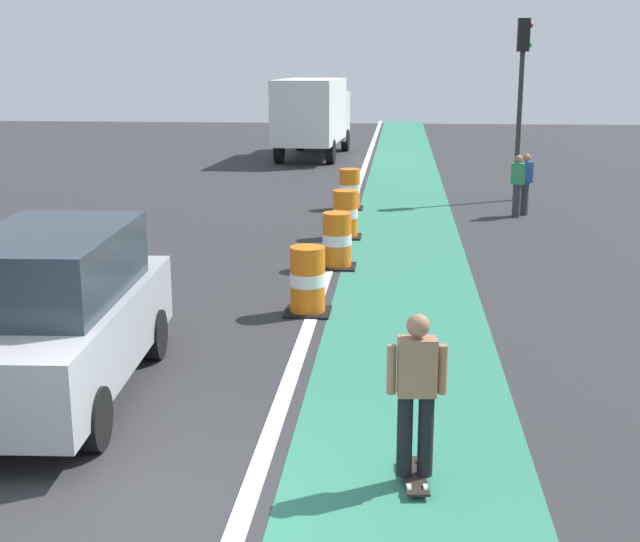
{
  "coord_description": "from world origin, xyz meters",
  "views": [
    {
      "loc": [
        2.24,
        -6.68,
        3.96
      ],
      "look_at": [
        1.16,
        5.01,
        1.1
      ],
      "focal_mm": 48.64,
      "sensor_mm": 36.0,
      "label": 1
    }
  ],
  "objects_px": {
    "parked_suv_nearest": "(54,315)",
    "traffic_light_corner": "(522,77)",
    "delivery_truck_down_block": "(313,113)",
    "traffic_barrel_far": "(350,189)",
    "traffic_barrel_mid": "(337,241)",
    "traffic_barrel_front": "(308,281)",
    "skateboarder_on_lane": "(416,393)",
    "pedestrian_waiting": "(517,184)",
    "pedestrian_crossing": "(525,182)",
    "traffic_barrel_back": "(345,215)"
  },
  "relations": [
    {
      "from": "parked_suv_nearest",
      "to": "traffic_light_corner",
      "type": "distance_m",
      "value": 17.74
    },
    {
      "from": "parked_suv_nearest",
      "to": "delivery_truck_down_block",
      "type": "bearing_deg",
      "value": 89.11
    },
    {
      "from": "traffic_barrel_far",
      "to": "traffic_barrel_mid",
      "type": "bearing_deg",
      "value": -88.65
    },
    {
      "from": "traffic_barrel_front",
      "to": "delivery_truck_down_block",
      "type": "height_order",
      "value": "delivery_truck_down_block"
    },
    {
      "from": "skateboarder_on_lane",
      "to": "parked_suv_nearest",
      "type": "distance_m",
      "value": 4.61
    },
    {
      "from": "parked_suv_nearest",
      "to": "traffic_barrel_front",
      "type": "height_order",
      "value": "parked_suv_nearest"
    },
    {
      "from": "skateboarder_on_lane",
      "to": "delivery_truck_down_block",
      "type": "xyz_separation_m",
      "value": [
        -3.82,
        28.54,
        0.94
      ]
    },
    {
      "from": "traffic_barrel_mid",
      "to": "traffic_light_corner",
      "type": "xyz_separation_m",
      "value": [
        4.56,
        8.91,
        2.97
      ]
    },
    {
      "from": "delivery_truck_down_block",
      "to": "pedestrian_waiting",
      "type": "relative_size",
      "value": 4.79
    },
    {
      "from": "delivery_truck_down_block",
      "to": "pedestrian_crossing",
      "type": "bearing_deg",
      "value": -62.69
    },
    {
      "from": "delivery_truck_down_block",
      "to": "pedestrian_crossing",
      "type": "distance_m",
      "value": 15.06
    },
    {
      "from": "parked_suv_nearest",
      "to": "delivery_truck_down_block",
      "type": "relative_size",
      "value": 0.61
    },
    {
      "from": "traffic_barrel_front",
      "to": "traffic_light_corner",
      "type": "bearing_deg",
      "value": 68.37
    },
    {
      "from": "traffic_barrel_mid",
      "to": "traffic_barrel_far",
      "type": "distance_m",
      "value": 6.98
    },
    {
      "from": "traffic_barrel_far",
      "to": "pedestrian_crossing",
      "type": "xyz_separation_m",
      "value": [
        4.63,
        -0.62,
        0.33
      ]
    },
    {
      "from": "skateboarder_on_lane",
      "to": "parked_suv_nearest",
      "type": "xyz_separation_m",
      "value": [
        -4.24,
        1.8,
        0.12
      ]
    },
    {
      "from": "traffic_barrel_mid",
      "to": "pedestrian_waiting",
      "type": "bearing_deg",
      "value": 55.08
    },
    {
      "from": "parked_suv_nearest",
      "to": "traffic_barrel_back",
      "type": "height_order",
      "value": "parked_suv_nearest"
    },
    {
      "from": "traffic_barrel_back",
      "to": "traffic_barrel_far",
      "type": "height_order",
      "value": "same"
    },
    {
      "from": "traffic_barrel_back",
      "to": "delivery_truck_down_block",
      "type": "relative_size",
      "value": 0.14
    },
    {
      "from": "traffic_barrel_back",
      "to": "traffic_light_corner",
      "type": "distance_m",
      "value": 8.06
    },
    {
      "from": "traffic_barrel_front",
      "to": "delivery_truck_down_block",
      "type": "relative_size",
      "value": 0.14
    },
    {
      "from": "skateboarder_on_lane",
      "to": "parked_suv_nearest",
      "type": "height_order",
      "value": "parked_suv_nearest"
    },
    {
      "from": "parked_suv_nearest",
      "to": "traffic_barrel_mid",
      "type": "xyz_separation_m",
      "value": [
        2.85,
        7.02,
        -0.5
      ]
    },
    {
      "from": "traffic_barrel_mid",
      "to": "delivery_truck_down_block",
      "type": "height_order",
      "value": "delivery_truck_down_block"
    },
    {
      "from": "parked_suv_nearest",
      "to": "traffic_barrel_far",
      "type": "distance_m",
      "value": 14.26
    },
    {
      "from": "parked_suv_nearest",
      "to": "pedestrian_waiting",
      "type": "relative_size",
      "value": 2.92
    },
    {
      "from": "parked_suv_nearest",
      "to": "traffic_barrel_back",
      "type": "relative_size",
      "value": 4.31
    },
    {
      "from": "parked_suv_nearest",
      "to": "traffic_barrel_back",
      "type": "xyz_separation_m",
      "value": [
        2.82,
        10.0,
        -0.5
      ]
    },
    {
      "from": "traffic_barrel_mid",
      "to": "pedestrian_waiting",
      "type": "height_order",
      "value": "pedestrian_waiting"
    },
    {
      "from": "traffic_barrel_mid",
      "to": "skateboarder_on_lane",
      "type": "bearing_deg",
      "value": -81.04
    },
    {
      "from": "traffic_barrel_front",
      "to": "traffic_barrel_far",
      "type": "distance_m",
      "value": 10.17
    },
    {
      "from": "traffic_barrel_back",
      "to": "skateboarder_on_lane",
      "type": "bearing_deg",
      "value": -83.15
    },
    {
      "from": "traffic_barrel_mid",
      "to": "traffic_light_corner",
      "type": "bearing_deg",
      "value": 62.9
    },
    {
      "from": "parked_suv_nearest",
      "to": "pedestrian_crossing",
      "type": "bearing_deg",
      "value": 61.35
    },
    {
      "from": "parked_suv_nearest",
      "to": "traffic_barrel_mid",
      "type": "distance_m",
      "value": 7.59
    },
    {
      "from": "parked_suv_nearest",
      "to": "traffic_barrel_front",
      "type": "xyz_separation_m",
      "value": [
        2.61,
        3.83,
        -0.5
      ]
    },
    {
      "from": "traffic_barrel_front",
      "to": "pedestrian_crossing",
      "type": "bearing_deg",
      "value": 63.79
    },
    {
      "from": "skateboarder_on_lane",
      "to": "pedestrian_crossing",
      "type": "xyz_separation_m",
      "value": [
        3.07,
        15.18,
        -0.05
      ]
    },
    {
      "from": "parked_suv_nearest",
      "to": "pedestrian_crossing",
      "type": "relative_size",
      "value": 2.92
    },
    {
      "from": "traffic_barrel_front",
      "to": "traffic_barrel_back",
      "type": "bearing_deg",
      "value": 88.03
    },
    {
      "from": "traffic_barrel_front",
      "to": "pedestrian_waiting",
      "type": "relative_size",
      "value": 0.68
    },
    {
      "from": "traffic_barrel_back",
      "to": "traffic_barrel_far",
      "type": "xyz_separation_m",
      "value": [
        -0.14,
        4.0,
        0.0
      ]
    },
    {
      "from": "traffic_barrel_front",
      "to": "pedestrian_waiting",
      "type": "bearing_deg",
      "value": 64.24
    },
    {
      "from": "parked_suv_nearest",
      "to": "traffic_light_corner",
      "type": "xyz_separation_m",
      "value": [
        7.41,
        15.93,
        2.47
      ]
    },
    {
      "from": "traffic_barrel_front",
      "to": "traffic_light_corner",
      "type": "xyz_separation_m",
      "value": [
        4.8,
        12.1,
        2.97
      ]
    },
    {
      "from": "traffic_barrel_mid",
      "to": "traffic_barrel_back",
      "type": "bearing_deg",
      "value": 90.51
    },
    {
      "from": "delivery_truck_down_block",
      "to": "traffic_barrel_mid",
      "type": "bearing_deg",
      "value": -82.97
    },
    {
      "from": "traffic_barrel_far",
      "to": "pedestrian_crossing",
      "type": "distance_m",
      "value": 4.68
    },
    {
      "from": "traffic_barrel_back",
      "to": "delivery_truck_down_block",
      "type": "xyz_separation_m",
      "value": [
        -2.41,
        16.74,
        1.31
      ]
    }
  ]
}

